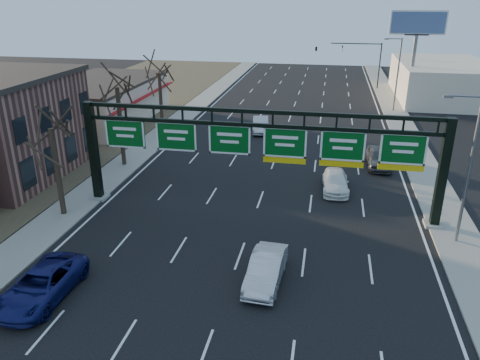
% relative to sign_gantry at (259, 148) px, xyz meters
% --- Properties ---
extents(ground, '(160.00, 160.00, 0.00)m').
position_rel_sign_gantry_xyz_m(ground, '(-0.16, -8.00, -4.63)').
color(ground, black).
rests_on(ground, ground).
extents(sidewalk_left, '(3.00, 120.00, 0.12)m').
position_rel_sign_gantry_xyz_m(sidewalk_left, '(-12.96, 12.00, -4.57)').
color(sidewalk_left, gray).
rests_on(sidewalk_left, ground).
extents(sidewalk_right, '(3.00, 120.00, 0.12)m').
position_rel_sign_gantry_xyz_m(sidewalk_right, '(12.64, 12.00, -4.57)').
color(sidewalk_right, gray).
rests_on(sidewalk_right, ground).
extents(dirt_strip_left, '(21.00, 120.00, 0.06)m').
position_rel_sign_gantry_xyz_m(dirt_strip_left, '(-25.16, 12.00, -4.60)').
color(dirt_strip_left, '#473D2B').
rests_on(dirt_strip_left, ground).
extents(lane_markings, '(21.60, 120.00, 0.01)m').
position_rel_sign_gantry_xyz_m(lane_markings, '(-0.16, 12.00, -4.62)').
color(lane_markings, white).
rests_on(lane_markings, ground).
extents(sign_gantry, '(24.60, 1.20, 7.20)m').
position_rel_sign_gantry_xyz_m(sign_gantry, '(0.00, 0.00, 0.00)').
color(sign_gantry, black).
rests_on(sign_gantry, ground).
extents(cream_strip, '(10.90, 18.40, 4.70)m').
position_rel_sign_gantry_xyz_m(cream_strip, '(-21.64, 21.00, -2.27)').
color(cream_strip, beige).
rests_on(cream_strip, ground).
extents(building_right_distant, '(12.00, 20.00, 5.00)m').
position_rel_sign_gantry_xyz_m(building_right_distant, '(19.84, 42.00, -2.13)').
color(building_right_distant, beige).
rests_on(building_right_distant, ground).
extents(tree_gantry, '(3.60, 3.60, 8.48)m').
position_rel_sign_gantry_xyz_m(tree_gantry, '(-12.96, -3.00, 2.48)').
color(tree_gantry, black).
rests_on(tree_gantry, sidewalk_left).
extents(tree_mid, '(3.60, 3.60, 9.24)m').
position_rel_sign_gantry_xyz_m(tree_mid, '(-12.96, 7.00, 3.23)').
color(tree_mid, black).
rests_on(tree_mid, sidewalk_left).
extents(tree_far, '(3.60, 3.60, 8.86)m').
position_rel_sign_gantry_xyz_m(tree_far, '(-12.96, 17.00, 2.86)').
color(tree_far, black).
rests_on(tree_far, sidewalk_left).
extents(streetlight_near, '(2.15, 0.22, 9.00)m').
position_rel_sign_gantry_xyz_m(streetlight_near, '(12.31, -2.00, 0.45)').
color(streetlight_near, slate).
rests_on(streetlight_near, sidewalk_right).
extents(streetlight_far, '(2.15, 0.22, 9.00)m').
position_rel_sign_gantry_xyz_m(streetlight_far, '(12.31, 32.00, 0.45)').
color(streetlight_far, slate).
rests_on(streetlight_far, sidewalk_right).
extents(billboard_right, '(7.00, 0.50, 12.00)m').
position_rel_sign_gantry_xyz_m(billboard_right, '(14.84, 36.98, 4.43)').
color(billboard_right, slate).
rests_on(billboard_right, ground).
extents(traffic_signal_mast, '(10.16, 0.54, 7.00)m').
position_rel_sign_gantry_xyz_m(traffic_signal_mast, '(5.53, 47.00, 0.87)').
color(traffic_signal_mast, black).
rests_on(traffic_signal_mast, ground).
extents(car_blue_suv, '(2.62, 5.50, 1.52)m').
position_rel_sign_gantry_xyz_m(car_blue_suv, '(-9.00, -11.73, -3.87)').
color(car_blue_suv, '#131756').
rests_on(car_blue_suv, ground).
extents(car_silver_sedan, '(1.90, 4.73, 1.53)m').
position_rel_sign_gantry_xyz_m(car_silver_sedan, '(1.67, -8.32, -3.86)').
color(car_silver_sedan, silver).
rests_on(car_silver_sedan, ground).
extents(car_white_wagon, '(2.11, 4.77, 1.36)m').
position_rel_sign_gantry_xyz_m(car_white_wagon, '(5.21, 4.82, -3.95)').
color(car_white_wagon, white).
rests_on(car_white_wagon, ground).
extents(car_grey_far, '(2.12, 4.95, 1.66)m').
position_rel_sign_gantry_xyz_m(car_grey_far, '(8.88, 10.82, -3.80)').
color(car_grey_far, '#444649').
rests_on(car_grey_far, ground).
extents(car_silver_distant, '(2.30, 4.90, 1.55)m').
position_rel_sign_gantry_xyz_m(car_silver_distant, '(-2.78, 19.79, -3.85)').
color(car_silver_distant, '#B6B6BB').
rests_on(car_silver_distant, ground).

